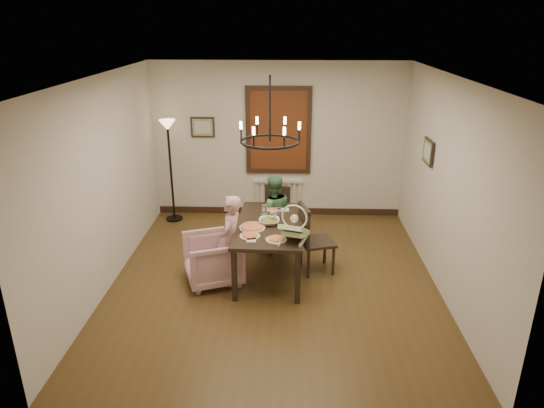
# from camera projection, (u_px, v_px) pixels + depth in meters

# --- Properties ---
(room_shell) EXTENTS (4.51, 5.00, 2.81)m
(room_shell) POSITION_uv_depth(u_px,v_px,m) (275.00, 178.00, 6.69)
(room_shell) COLOR #4C371A
(room_shell) RESTS_ON ground
(dining_table) EXTENTS (0.99, 1.69, 0.78)m
(dining_table) POSITION_uv_depth(u_px,v_px,m) (270.00, 229.00, 6.80)
(dining_table) COLOR black
(dining_table) RESTS_ON room_shell
(chair_far) EXTENTS (0.53, 0.53, 0.97)m
(chair_far) POSITION_uv_depth(u_px,v_px,m) (274.00, 217.00, 7.76)
(chair_far) COLOR black
(chair_far) RESTS_ON room_shell
(chair_right) EXTENTS (0.56, 0.56, 1.03)m
(chair_right) POSITION_uv_depth(u_px,v_px,m) (317.00, 238.00, 6.93)
(chair_right) COLOR black
(chair_right) RESTS_ON room_shell
(armchair) EXTENTS (0.96, 0.95, 0.68)m
(armchair) POSITION_uv_depth(u_px,v_px,m) (213.00, 259.00, 6.70)
(armchair) COLOR #D5A3B2
(armchair) RESTS_ON room_shell
(elderly_woman) EXTENTS (0.33, 0.44, 1.07)m
(elderly_woman) POSITION_uv_depth(u_px,v_px,m) (231.00, 248.00, 6.60)
(elderly_woman) COLOR #C78C98
(elderly_woman) RESTS_ON room_shell
(seated_man) EXTENTS (0.59, 0.50, 1.04)m
(seated_man) POSITION_uv_depth(u_px,v_px,m) (273.00, 220.00, 7.53)
(seated_man) COLOR #44724B
(seated_man) RESTS_ON room_shell
(baby_bouncer) EXTENTS (0.49, 0.58, 0.32)m
(baby_bouncer) POSITION_uv_depth(u_px,v_px,m) (294.00, 228.00, 6.21)
(baby_bouncer) COLOR beige
(baby_bouncer) RESTS_ON dining_table
(salad_bowl) EXTENTS (0.35, 0.35, 0.09)m
(salad_bowl) POSITION_uv_depth(u_px,v_px,m) (269.00, 221.00, 6.74)
(salad_bowl) COLOR white
(salad_bowl) RESTS_ON dining_table
(pizza_platter) EXTENTS (0.36, 0.36, 0.04)m
(pizza_platter) POSITION_uv_depth(u_px,v_px,m) (252.00, 227.00, 6.60)
(pizza_platter) COLOR tan
(pizza_platter) RESTS_ON dining_table
(drinking_glass) EXTENTS (0.08, 0.08, 0.15)m
(drinking_glass) POSITION_uv_depth(u_px,v_px,m) (273.00, 219.00, 6.72)
(drinking_glass) COLOR silver
(drinking_glass) RESTS_ON dining_table
(window_blinds) EXTENTS (1.00, 0.03, 1.40)m
(window_blinds) POSITION_uv_depth(u_px,v_px,m) (278.00, 131.00, 8.57)
(window_blinds) COLOR maroon
(window_blinds) RESTS_ON room_shell
(radiator) EXTENTS (0.92, 0.12, 0.62)m
(radiator) POSITION_uv_depth(u_px,v_px,m) (278.00, 197.00, 9.04)
(radiator) COLOR silver
(radiator) RESTS_ON room_shell
(picture_back) EXTENTS (0.42, 0.03, 0.36)m
(picture_back) POSITION_uv_depth(u_px,v_px,m) (203.00, 127.00, 8.61)
(picture_back) COLOR black
(picture_back) RESTS_ON room_shell
(picture_right) EXTENTS (0.03, 0.42, 0.36)m
(picture_right) POSITION_uv_depth(u_px,v_px,m) (428.00, 152.00, 7.02)
(picture_right) COLOR black
(picture_right) RESTS_ON room_shell
(floor_lamp) EXTENTS (0.30, 0.30, 1.80)m
(floor_lamp) POSITION_uv_depth(u_px,v_px,m) (171.00, 172.00, 8.60)
(floor_lamp) COLOR black
(floor_lamp) RESTS_ON room_shell
(chandelier) EXTENTS (0.80, 0.80, 0.04)m
(chandelier) POSITION_uv_depth(u_px,v_px,m) (270.00, 141.00, 6.35)
(chandelier) COLOR black
(chandelier) RESTS_ON room_shell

